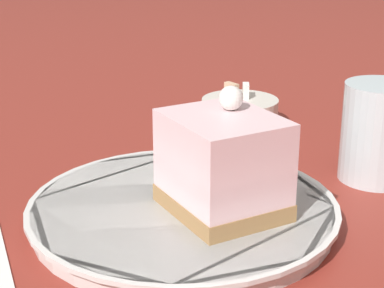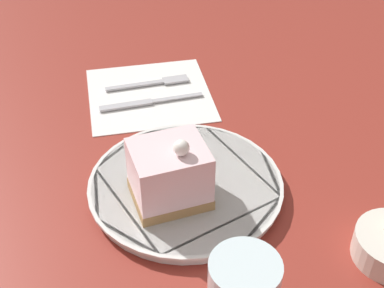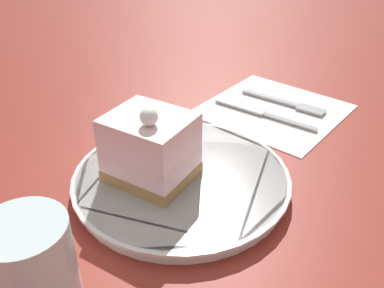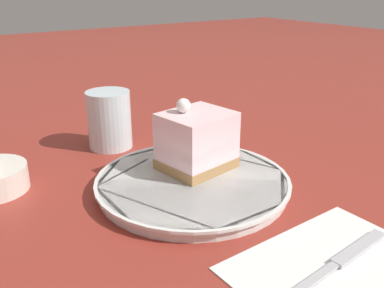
% 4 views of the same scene
% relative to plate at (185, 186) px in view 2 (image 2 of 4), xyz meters
% --- Properties ---
extents(ground_plane, '(4.00, 4.00, 0.00)m').
position_rel_plate_xyz_m(ground_plane, '(-0.03, 0.00, -0.01)').
color(ground_plane, maroon).
extents(plate, '(0.27, 0.27, 0.02)m').
position_rel_plate_xyz_m(plate, '(0.00, 0.00, 0.00)').
color(plate, silver).
rests_on(plate, ground_plane).
extents(cake_slice, '(0.10, 0.11, 0.10)m').
position_rel_plate_xyz_m(cake_slice, '(0.03, -0.02, 0.05)').
color(cake_slice, '#9E7547').
rests_on(cake_slice, plate).
extents(napkin, '(0.22, 0.22, 0.00)m').
position_rel_plate_xyz_m(napkin, '(-0.26, -0.02, -0.01)').
color(napkin, white).
rests_on(napkin, ground_plane).
extents(fork, '(0.03, 0.15, 0.00)m').
position_rel_plate_xyz_m(fork, '(-0.29, -0.01, -0.01)').
color(fork, '#B2B2B7').
rests_on(fork, napkin).
extents(knife, '(0.03, 0.18, 0.00)m').
position_rel_plate_xyz_m(knife, '(-0.23, -0.04, -0.01)').
color(knife, '#B2B2B7').
rests_on(knife, napkin).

